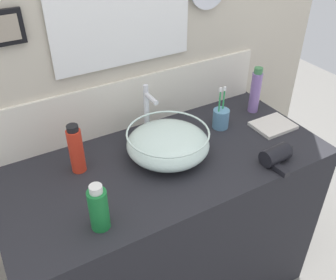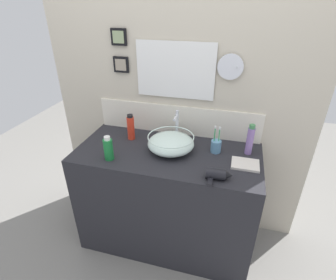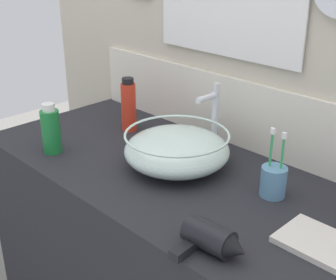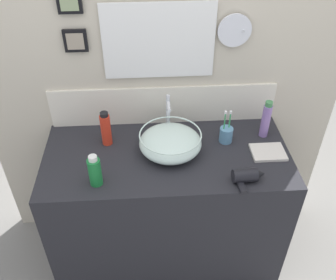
% 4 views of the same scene
% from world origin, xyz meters
% --- Properties ---
extents(ground_plane, '(6.00, 6.00, 0.00)m').
position_xyz_m(ground_plane, '(0.00, 0.00, 0.00)').
color(ground_plane, gray).
extents(vanity_counter, '(1.35, 0.63, 0.88)m').
position_xyz_m(vanity_counter, '(0.00, 0.00, 0.44)').
color(vanity_counter, '#232328').
rests_on(vanity_counter, ground).
extents(back_panel, '(2.11, 0.09, 2.45)m').
position_xyz_m(back_panel, '(-0.00, 0.34, 1.23)').
color(back_panel, beige).
rests_on(back_panel, ground).
extents(glass_bowl_sink, '(0.34, 0.34, 0.12)m').
position_xyz_m(glass_bowl_sink, '(0.02, 0.03, 0.94)').
color(glass_bowl_sink, silver).
rests_on(glass_bowl_sink, vanity_counter).
extents(faucet, '(0.02, 0.10, 0.25)m').
position_xyz_m(faucet, '(0.02, 0.20, 1.02)').
color(faucet, silver).
rests_on(faucet, vanity_counter).
extents(hair_drier, '(0.17, 0.14, 0.07)m').
position_xyz_m(hair_drier, '(0.39, -0.23, 0.91)').
color(hair_drier, black).
rests_on(hair_drier, vanity_counter).
extents(toothbrush_cup, '(0.07, 0.07, 0.21)m').
position_xyz_m(toothbrush_cup, '(0.34, 0.10, 0.93)').
color(toothbrush_cup, '#598CB2').
rests_on(toothbrush_cup, vanity_counter).
extents(shampoo_bottle, '(0.06, 0.06, 0.21)m').
position_xyz_m(shampoo_bottle, '(-0.33, 0.12, 0.98)').
color(shampoo_bottle, red).
rests_on(shampoo_bottle, vanity_counter).
extents(spray_bottle, '(0.06, 0.06, 0.18)m').
position_xyz_m(spray_bottle, '(-0.36, -0.20, 0.96)').
color(spray_bottle, '#197233').
rests_on(spray_bottle, vanity_counter).
extents(soap_dispenser, '(0.05, 0.05, 0.23)m').
position_xyz_m(soap_dispenser, '(0.57, 0.13, 0.99)').
color(soap_dispenser, '#8C6BB2').
rests_on(soap_dispenser, vanity_counter).
extents(hand_towel, '(0.18, 0.15, 0.02)m').
position_xyz_m(hand_towel, '(0.55, -0.03, 0.89)').
color(hand_towel, silver).
rests_on(hand_towel, vanity_counter).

